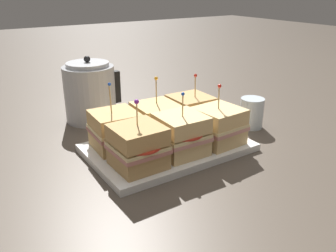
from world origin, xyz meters
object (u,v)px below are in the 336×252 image
(sandwich_front_center, at_px, (180,135))
(sandwich_front_right, at_px, (219,126))
(serving_platter, at_px, (168,147))
(drinking_glass, at_px, (253,113))
(sandwich_back_left, at_px, (115,130))
(sandwich_back_center, at_px, (156,121))
(sandwich_front_left, at_px, (138,147))
(sandwich_back_right, at_px, (190,112))
(kettle_steel, at_px, (90,92))

(sandwich_front_center, bearing_deg, sandwich_front_right, -1.10)
(serving_platter, distance_m, drinking_glass, 0.30)
(sandwich_front_right, bearing_deg, drinking_glass, 16.73)
(sandwich_back_left, bearing_deg, sandwich_front_right, -27.16)
(sandwich_front_center, relative_size, sandwich_back_center, 0.94)
(serving_platter, height_order, sandwich_front_left, sandwich_front_left)
(sandwich_back_right, relative_size, drinking_glass, 1.76)
(sandwich_front_right, height_order, sandwich_back_right, sandwich_back_right)
(sandwich_front_center, bearing_deg, sandwich_back_left, 134.37)
(sandwich_front_left, distance_m, sandwich_back_left, 0.12)
(sandwich_front_right, distance_m, sandwich_back_center, 0.17)
(sandwich_front_center, distance_m, drinking_glass, 0.31)
(sandwich_front_center, bearing_deg, sandwich_front_left, -178.46)
(sandwich_front_left, bearing_deg, kettle_steel, 83.64)
(sandwich_front_left, distance_m, sandwich_front_center, 0.12)
(sandwich_back_right, bearing_deg, sandwich_front_left, -152.66)
(sandwich_front_left, height_order, sandwich_front_right, same)
(sandwich_back_left, bearing_deg, drinking_glass, -9.00)
(sandwich_front_left, height_order, sandwich_back_center, sandwich_back_center)
(sandwich_front_right, bearing_deg, kettle_steel, 116.91)
(sandwich_back_right, bearing_deg, sandwich_front_center, -135.09)
(sandwich_back_left, xyz_separation_m, sandwich_back_right, (0.24, 0.00, 0.00))
(serving_platter, bearing_deg, sandwich_front_center, -92.67)
(serving_platter, xyz_separation_m, sandwich_front_center, (-0.00, -0.06, 0.06))
(kettle_steel, distance_m, drinking_glass, 0.51)
(sandwich_front_left, bearing_deg, sandwich_back_center, 44.34)
(kettle_steel, xyz_separation_m, drinking_glass, (0.38, -0.33, -0.05))
(sandwich_back_right, height_order, kettle_steel, kettle_steel)
(sandwich_front_center, distance_m, sandwich_back_center, 0.12)
(sandwich_back_center, bearing_deg, sandwich_back_right, 2.00)
(sandwich_front_center, xyz_separation_m, kettle_steel, (-0.08, 0.38, 0.02))
(kettle_steel, bearing_deg, sandwich_back_center, -73.41)
(sandwich_back_left, distance_m, drinking_glass, 0.43)
(sandwich_front_right, bearing_deg, sandwich_front_left, -179.79)
(sandwich_front_center, height_order, sandwich_back_center, sandwich_back_center)
(serving_platter, height_order, sandwich_back_right, sandwich_back_right)
(sandwich_front_right, height_order, sandwich_back_left, sandwich_back_left)
(sandwich_back_left, relative_size, sandwich_back_right, 1.07)
(sandwich_back_center, height_order, drinking_glass, sandwich_back_center)
(sandwich_back_left, bearing_deg, serving_platter, -27.27)
(drinking_glass, bearing_deg, sandwich_front_right, -163.27)
(sandwich_front_left, height_order, sandwich_back_right, sandwich_back_right)
(sandwich_front_center, distance_m, sandwich_back_right, 0.17)
(sandwich_back_right, bearing_deg, kettle_steel, 126.79)
(sandwich_front_right, relative_size, sandwich_back_right, 0.99)
(sandwich_front_left, xyz_separation_m, sandwich_front_right, (0.24, 0.00, -0.00))
(sandwich_front_right, xyz_separation_m, sandwich_back_left, (-0.24, 0.12, -0.00))
(sandwich_front_center, relative_size, sandwich_back_left, 0.92)
(serving_platter, relative_size, sandwich_front_left, 2.57)
(sandwich_front_center, bearing_deg, sandwich_back_right, 44.91)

